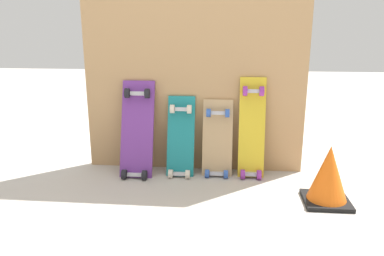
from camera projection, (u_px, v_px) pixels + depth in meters
ground_plane at (193, 171)px, 2.62m from camera, size 12.00×12.00×0.00m
plywood_wall_panel at (194, 43)px, 2.46m from camera, size 1.48×0.04×1.72m
skateboard_purple at (137, 134)px, 2.51m from camera, size 0.22×0.27×0.68m
skateboard_teal at (181, 141)px, 2.52m from camera, size 0.18×0.22×0.59m
skateboard_natural at (217, 143)px, 2.52m from camera, size 0.20×0.19×0.57m
skateboard_yellow at (252, 133)px, 2.48m from camera, size 0.17×0.19×0.71m
traffic_cone at (328, 175)px, 2.11m from camera, size 0.25×0.25×0.34m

